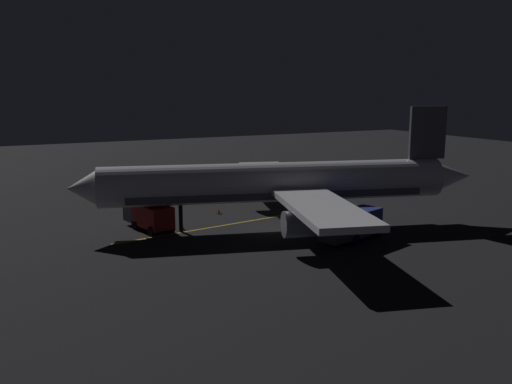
{
  "coord_description": "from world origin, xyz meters",
  "views": [
    {
      "loc": [
        -43.7,
        24.12,
        12.75
      ],
      "look_at": [
        0.0,
        2.0,
        3.5
      ],
      "focal_mm": 38.96,
      "sensor_mm": 36.0,
      "label": 1
    }
  ],
  "objects_px": {
    "traffic_cone_near_left": "(219,211)",
    "airliner": "(282,184)",
    "ground_crew_worker": "(165,220)",
    "baggage_truck": "(149,217)",
    "catering_truck": "(353,226)",
    "traffic_cone_near_right": "(182,227)"
  },
  "relations": [
    {
      "from": "traffic_cone_near_left",
      "to": "airliner",
      "type": "bearing_deg",
      "value": -158.56
    },
    {
      "from": "airliner",
      "to": "baggage_truck",
      "type": "distance_m",
      "value": 12.42
    },
    {
      "from": "ground_crew_worker",
      "to": "baggage_truck",
      "type": "bearing_deg",
      "value": 62.57
    },
    {
      "from": "baggage_truck",
      "to": "catering_truck",
      "type": "height_order",
      "value": "catering_truck"
    },
    {
      "from": "baggage_truck",
      "to": "ground_crew_worker",
      "type": "height_order",
      "value": "baggage_truck"
    },
    {
      "from": "ground_crew_worker",
      "to": "traffic_cone_near_right",
      "type": "bearing_deg",
      "value": -112.56
    },
    {
      "from": "airliner",
      "to": "ground_crew_worker",
      "type": "distance_m",
      "value": 11.14
    },
    {
      "from": "airliner",
      "to": "baggage_truck",
      "type": "height_order",
      "value": "airliner"
    },
    {
      "from": "airliner",
      "to": "catering_truck",
      "type": "relative_size",
      "value": 5.62
    },
    {
      "from": "baggage_truck",
      "to": "traffic_cone_near_left",
      "type": "relative_size",
      "value": 11.6
    },
    {
      "from": "catering_truck",
      "to": "ground_crew_worker",
      "type": "bearing_deg",
      "value": 50.61
    },
    {
      "from": "catering_truck",
      "to": "traffic_cone_near_right",
      "type": "distance_m",
      "value": 15.38
    },
    {
      "from": "catering_truck",
      "to": "ground_crew_worker",
      "type": "distance_m",
      "value": 16.81
    },
    {
      "from": "ground_crew_worker",
      "to": "traffic_cone_near_left",
      "type": "distance_m",
      "value": 7.94
    },
    {
      "from": "airliner",
      "to": "baggage_truck",
      "type": "xyz_separation_m",
      "value": [
        4.53,
        11.21,
        -2.82
      ]
    },
    {
      "from": "ground_crew_worker",
      "to": "traffic_cone_near_right",
      "type": "relative_size",
      "value": 3.16
    },
    {
      "from": "ground_crew_worker",
      "to": "traffic_cone_near_left",
      "type": "height_order",
      "value": "ground_crew_worker"
    },
    {
      "from": "airliner",
      "to": "traffic_cone_near_left",
      "type": "bearing_deg",
      "value": 21.44
    },
    {
      "from": "catering_truck",
      "to": "traffic_cone_near_right",
      "type": "bearing_deg",
      "value": 48.95
    },
    {
      "from": "airliner",
      "to": "traffic_cone_near_left",
      "type": "distance_m",
      "value": 9.15
    },
    {
      "from": "baggage_truck",
      "to": "catering_truck",
      "type": "relative_size",
      "value": 0.96
    },
    {
      "from": "catering_truck",
      "to": "traffic_cone_near_left",
      "type": "height_order",
      "value": "catering_truck"
    }
  ]
}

